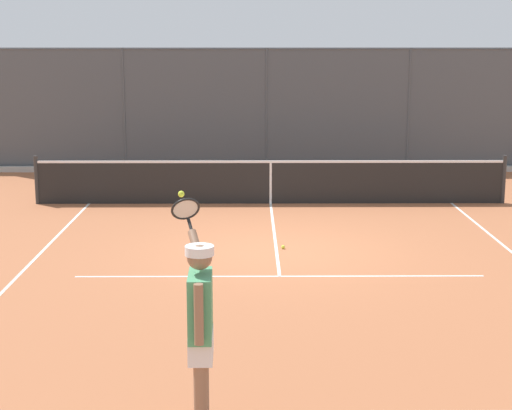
{
  "coord_description": "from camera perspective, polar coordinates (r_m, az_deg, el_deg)",
  "views": [
    {
      "loc": [
        0.45,
        13.54,
        3.56
      ],
      "look_at": [
        0.36,
        1.21,
        1.05
      ],
      "focal_mm": 57.05,
      "sensor_mm": 36.0,
      "label": 1
    }
  ],
  "objects": [
    {
      "name": "tennis_player",
      "position": [
        7.46,
        -3.94,
        -8.14
      ],
      "size": [
        0.49,
        1.44,
        2.07
      ],
      "rotation": [
        0.0,
        0.0,
        -1.55
      ],
      "color": "navy",
      "rests_on": "ground"
    },
    {
      "name": "fence_backdrop",
      "position": [
        23.03,
        0.71,
        5.92
      ],
      "size": [
        18.57,
        1.37,
        3.35
      ],
      "color": "#474C51",
      "rests_on": "ground"
    },
    {
      "name": "tennis_ball_near_baseline",
      "position": [
        14.13,
        1.92,
        -2.96
      ],
      "size": [
        0.07,
        0.07,
        0.07
      ],
      "primitive_type": "sphere",
      "color": "#C1D138",
      "rests_on": "ground"
    },
    {
      "name": "court_line_markings",
      "position": [
        12.26,
        1.71,
        -5.36
      ],
      "size": [
        8.09,
        10.34,
        0.01
      ],
      "color": "white",
      "rests_on": "ground"
    },
    {
      "name": "ground_plane",
      "position": [
        14.0,
        1.44,
        -3.22
      ],
      "size": [
        60.0,
        60.0,
        0.0
      ],
      "primitive_type": "plane",
      "color": "#A8603D"
    },
    {
      "name": "tennis_net",
      "position": [
        17.93,
        1.03,
        1.66
      ],
      "size": [
        10.4,
        0.09,
        1.07
      ],
      "color": "#2D2D2D",
      "rests_on": "ground"
    }
  ]
}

